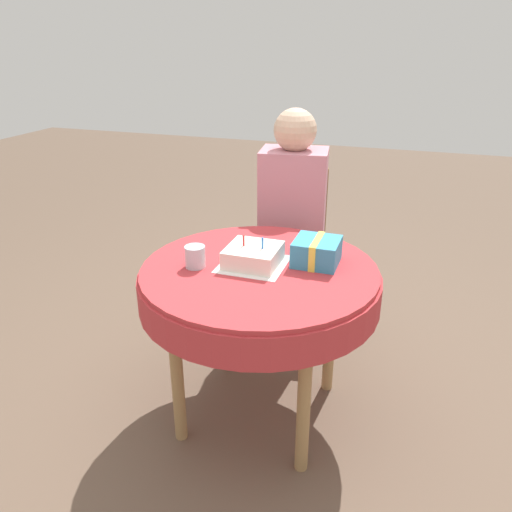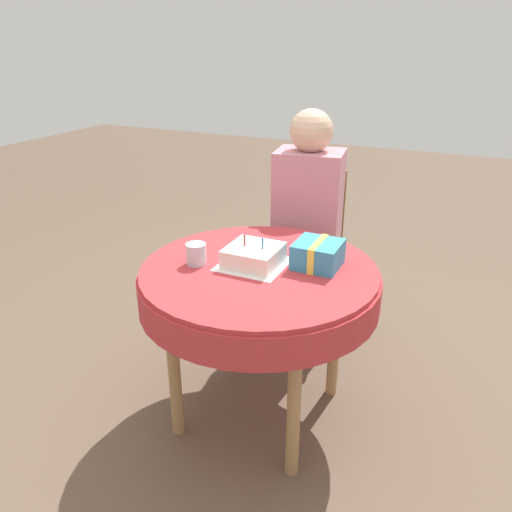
% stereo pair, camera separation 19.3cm
% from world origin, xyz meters
% --- Properties ---
extents(ground_plane, '(12.00, 12.00, 0.00)m').
position_xyz_m(ground_plane, '(0.00, 0.00, 0.00)').
color(ground_plane, brown).
extents(dining_table, '(0.95, 0.95, 0.70)m').
position_xyz_m(dining_table, '(0.00, 0.00, 0.62)').
color(dining_table, '#BC3338').
rests_on(dining_table, ground_plane).
extents(chair, '(0.43, 0.43, 0.88)m').
position_xyz_m(chair, '(-0.07, 0.80, 0.49)').
color(chair, brown).
rests_on(chair, ground_plane).
extents(person, '(0.37, 0.38, 1.21)m').
position_xyz_m(person, '(-0.06, 0.72, 0.74)').
color(person, '#DBB293').
rests_on(person, ground_plane).
extents(napkin, '(0.25, 0.25, 0.00)m').
position_xyz_m(napkin, '(-0.03, 0.02, 0.70)').
color(napkin, white).
rests_on(napkin, dining_table).
extents(birthday_cake, '(0.20, 0.20, 0.12)m').
position_xyz_m(birthday_cake, '(-0.03, 0.02, 0.74)').
color(birthday_cake, white).
rests_on(birthday_cake, dining_table).
extents(drinking_glass, '(0.08, 0.08, 0.09)m').
position_xyz_m(drinking_glass, '(-0.24, -0.07, 0.75)').
color(drinking_glass, silver).
rests_on(drinking_glass, dining_table).
extents(gift_box, '(0.17, 0.18, 0.10)m').
position_xyz_m(gift_box, '(0.20, 0.11, 0.75)').
color(gift_box, teal).
rests_on(gift_box, dining_table).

